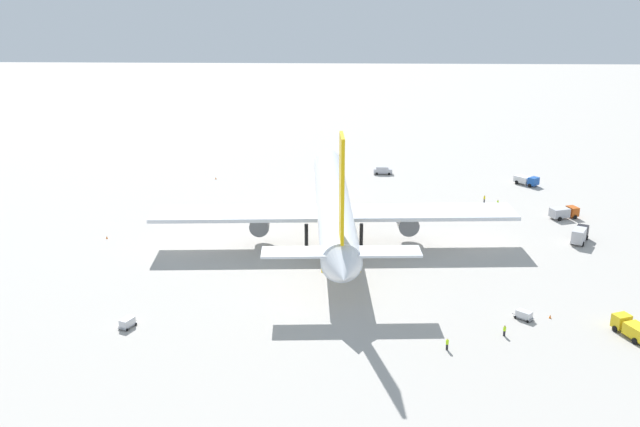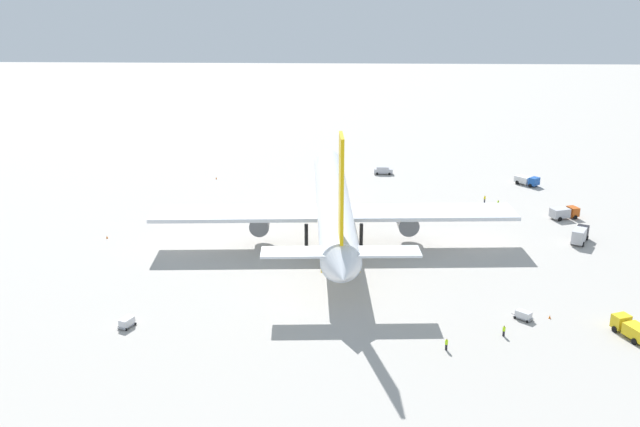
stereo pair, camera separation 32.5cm
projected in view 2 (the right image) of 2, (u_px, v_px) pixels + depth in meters
ground_plane at (333, 239)px, 137.97m from camera, size 600.00×600.00×0.00m
airliner at (334, 206)px, 134.40m from camera, size 72.29×68.07×26.55m
service_truck_0 at (631, 328)px, 100.17m from camera, size 6.43×4.38×2.41m
service_truck_1 at (527, 180)px, 173.88m from camera, size 5.98×5.71×2.29m
service_truck_2 at (580, 235)px, 135.85m from camera, size 6.48×4.79×2.95m
service_truck_3 at (564, 212)px, 149.60m from camera, size 4.35×6.40×2.32m
service_van at (383, 170)px, 183.71m from camera, size 2.19×4.82×1.97m
baggage_cart_1 at (524, 315)px, 105.48m from camera, size 2.80×2.91×1.31m
baggage_cart_2 at (127, 322)px, 103.11m from camera, size 3.20×2.35×1.42m
ground_worker_0 at (504, 331)px, 100.49m from camera, size 0.44×0.44×1.63m
ground_worker_1 at (446, 344)px, 96.70m from camera, size 0.52×0.52×1.74m
ground_worker_2 at (485, 199)px, 160.45m from camera, size 0.52×0.52×1.61m
ground_worker_3 at (498, 204)px, 157.19m from camera, size 0.55×0.55×1.62m
traffic_cone_0 at (107, 237)px, 138.49m from camera, size 0.36×0.36×0.55m
traffic_cone_1 at (550, 317)px, 105.89m from camera, size 0.36×0.36×0.55m
traffic_cone_2 at (216, 178)px, 179.24m from camera, size 0.36×0.36×0.55m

